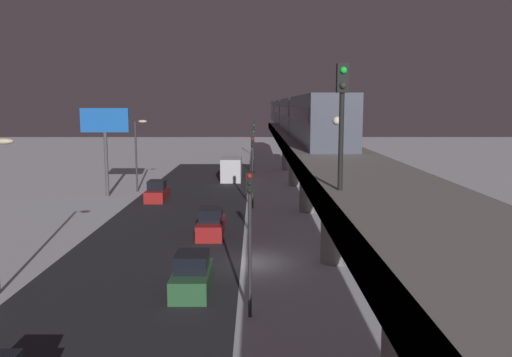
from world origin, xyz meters
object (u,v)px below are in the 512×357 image
Objects in this scene: box_truck at (232,169)px; traffic_light_mid at (253,162)px; subway_train at (291,113)px; sedan_red_2 at (157,192)px; traffic_light_far at (254,142)px; sedan_red at (211,224)px; sedan_green at (192,276)px; rail_signal at (342,105)px; traffic_light_distant at (254,133)px; commercial_billboard at (105,129)px; traffic_light_near at (250,223)px.

traffic_light_mid is (-2.70, 18.09, 2.85)m from box_truck.
sedan_red_2 is (14.06, 16.40, -7.46)m from subway_train.
sedan_red_2 is 0.63× the size of traffic_light_far.
sedan_green is at bearing -90.00° from sedan_red.
rail_signal reaches higher than traffic_light_distant.
commercial_billboard is at bearing 35.68° from subway_train.
subway_train is at bearing 75.65° from sedan_red.
commercial_billboard is at bearing -23.32° from sedan_red_2.
sedan_green is 0.63× the size of traffic_light_near.
traffic_light_distant reaches higher than sedan_green.
traffic_light_distant is (0.00, -48.00, 0.00)m from traffic_light_mid.
traffic_light_distant is at bearing -95.16° from box_truck.
rail_signal is at bearing 92.20° from traffic_light_distant.
box_truck is 42.27m from traffic_light_near.
traffic_light_near and traffic_light_mid have the same top height.
sedan_red_2 is at bearing 156.68° from commercial_billboard.
traffic_light_far is 23.39m from commercial_billboard.
sedan_green is at bearing 87.59° from traffic_light_distant.
traffic_light_mid is (4.76, 20.11, -4.06)m from subway_train.
traffic_light_far is at bearing -129.53° from commercial_billboard.
traffic_light_distant is at bearing -90.00° from traffic_light_far.
sedan_red is 27.92m from box_truck.
traffic_light_near is 1.00× the size of traffic_light_distant.
traffic_light_far is at bearing -90.00° from traffic_light_mid.
box_truck is (5.66, -47.21, -7.85)m from rail_signal.
traffic_light_near is at bearing 90.00° from traffic_light_mid.
rail_signal is 1.00× the size of sedan_red_2.
traffic_light_near is (-9.30, 27.71, 3.40)m from sedan_red_2.
subway_train reaches higher than sedan_red.
traffic_light_distant is (-2.90, -68.89, 3.40)m from sedan_green.
rail_signal is 0.62× the size of traffic_light_near.
rail_signal is 36.04m from sedan_red_2.
traffic_light_distant is at bearing -90.00° from traffic_light_mid.
sedan_green is 69.04m from traffic_light_distant.
rail_signal is at bearing 95.81° from traffic_light_mid.
rail_signal is at bearing 87.91° from subway_train.
sedan_green is at bearing 79.42° from subway_train.
sedan_green is (-6.40, 24.59, 0.00)m from sedan_red_2.
traffic_light_far is (-2.70, -5.91, 2.85)m from box_truck.
traffic_light_mid and traffic_light_distant have the same top height.
traffic_light_near is 0.72× the size of commercial_billboard.
sedan_red is at bearing 73.55° from traffic_light_mid.
rail_signal is 29.70m from traffic_light_mid.
rail_signal is at bearing -73.10° from sedan_red.
box_truck is 30.17m from traffic_light_distant.
traffic_light_near and traffic_light_far have the same top height.
commercial_billboard is at bearing -63.81° from traffic_light_near.
rail_signal is 0.54× the size of box_truck.
sedan_green is 30.08m from commercial_billboard.
traffic_light_mid is 1.00× the size of traffic_light_far.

